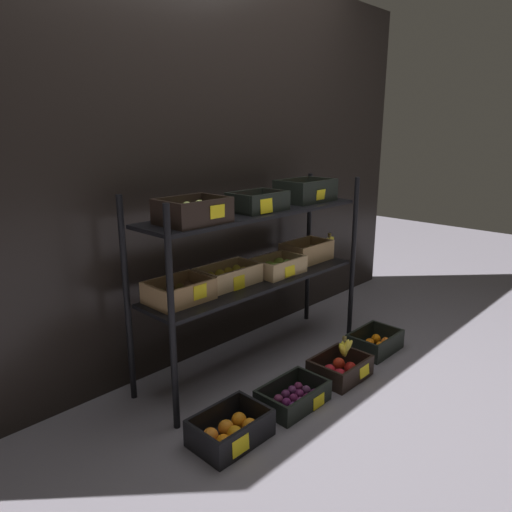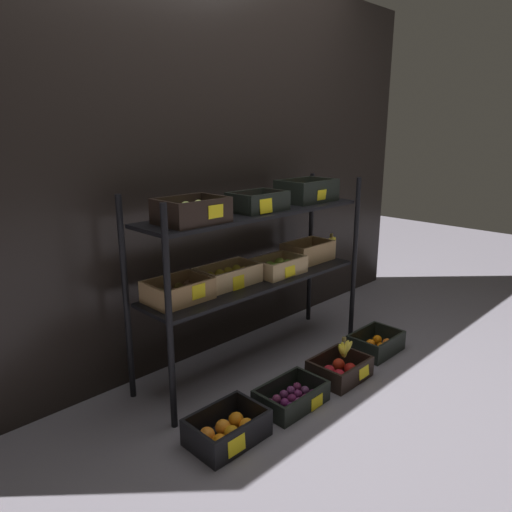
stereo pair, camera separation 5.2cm
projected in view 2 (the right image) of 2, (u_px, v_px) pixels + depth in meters
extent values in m
plane|color=slate|center=(256.00, 361.00, 2.94)|extent=(10.00, 10.00, 0.00)
cube|color=black|center=(211.00, 168.00, 2.89)|extent=(3.90, 0.12, 2.33)
cylinder|color=black|center=(169.00, 322.00, 2.15)|extent=(0.03, 0.03, 1.09)
cylinder|color=black|center=(355.00, 259.00, 3.17)|extent=(0.03, 0.03, 1.09)
cylinder|color=black|center=(126.00, 301.00, 2.41)|extent=(0.03, 0.03, 1.09)
cylinder|color=black|center=(310.00, 249.00, 3.43)|extent=(0.03, 0.03, 1.09)
cube|color=black|center=(256.00, 281.00, 2.80)|extent=(1.47, 0.35, 0.02)
cube|color=black|center=(256.00, 212.00, 2.69)|extent=(1.47, 0.35, 0.02)
cube|color=#A87F51|center=(178.00, 299.00, 2.46)|extent=(0.32, 0.24, 0.01)
cube|color=#A87F51|center=(191.00, 294.00, 2.37)|extent=(0.32, 0.02, 0.10)
cube|color=#A87F51|center=(166.00, 284.00, 2.52)|extent=(0.32, 0.02, 0.10)
cube|color=#A87F51|center=(153.00, 296.00, 2.34)|extent=(0.02, 0.20, 0.10)
cube|color=#A87F51|center=(201.00, 282.00, 2.55)|extent=(0.02, 0.20, 0.10)
ellipsoid|color=brown|center=(168.00, 298.00, 2.37)|extent=(0.05, 0.05, 0.07)
ellipsoid|color=brown|center=(178.00, 295.00, 2.41)|extent=(0.05, 0.05, 0.07)
ellipsoid|color=brown|center=(187.00, 293.00, 2.44)|extent=(0.05, 0.05, 0.07)
ellipsoid|color=brown|center=(196.00, 290.00, 2.48)|extent=(0.05, 0.05, 0.07)
ellipsoid|color=brown|center=(160.00, 294.00, 2.42)|extent=(0.05, 0.05, 0.07)
ellipsoid|color=brown|center=(169.00, 291.00, 2.46)|extent=(0.05, 0.05, 0.07)
ellipsoid|color=brown|center=(179.00, 289.00, 2.50)|extent=(0.05, 0.05, 0.07)
ellipsoid|color=brown|center=(188.00, 286.00, 2.53)|extent=(0.05, 0.05, 0.07)
cube|color=yellow|center=(199.00, 291.00, 2.39)|extent=(0.08, 0.00, 0.07)
cube|color=tan|center=(228.00, 283.00, 2.71)|extent=(0.36, 0.21, 0.01)
cube|color=tan|center=(240.00, 278.00, 2.63)|extent=(0.36, 0.02, 0.10)
cube|color=tan|center=(217.00, 270.00, 2.77)|extent=(0.36, 0.02, 0.10)
cube|color=tan|center=(204.00, 281.00, 2.58)|extent=(0.02, 0.18, 0.10)
cube|color=tan|center=(249.00, 268.00, 2.82)|extent=(0.02, 0.18, 0.10)
ellipsoid|color=yellow|center=(217.00, 281.00, 2.61)|extent=(0.06, 0.06, 0.08)
ellipsoid|color=yellow|center=(228.00, 278.00, 2.66)|extent=(0.06, 0.06, 0.08)
ellipsoid|color=yellow|center=(236.00, 276.00, 2.70)|extent=(0.06, 0.06, 0.08)
ellipsoid|color=yellow|center=(244.00, 273.00, 2.75)|extent=(0.06, 0.06, 0.08)
ellipsoid|color=yellow|center=(210.00, 278.00, 2.65)|extent=(0.06, 0.06, 0.08)
ellipsoid|color=yellow|center=(220.00, 276.00, 2.70)|extent=(0.06, 0.06, 0.08)
ellipsoid|color=yellow|center=(228.00, 273.00, 2.74)|extent=(0.06, 0.06, 0.08)
ellipsoid|color=yellow|center=(237.00, 271.00, 2.79)|extent=(0.06, 0.06, 0.08)
cube|color=yellow|center=(239.00, 283.00, 2.62)|extent=(0.08, 0.01, 0.08)
cube|color=tan|center=(278.00, 273.00, 2.91)|extent=(0.32, 0.22, 0.01)
cube|color=tan|center=(290.00, 268.00, 2.83)|extent=(0.32, 0.02, 0.09)
cube|color=tan|center=(266.00, 261.00, 2.96)|extent=(0.32, 0.02, 0.09)
cube|color=tan|center=(261.00, 270.00, 2.79)|extent=(0.02, 0.18, 0.09)
cube|color=tan|center=(294.00, 260.00, 3.00)|extent=(0.02, 0.18, 0.09)
sphere|color=#96C445|center=(276.00, 269.00, 2.84)|extent=(0.07, 0.07, 0.07)
sphere|color=#8EC542|center=(288.00, 265.00, 2.92)|extent=(0.07, 0.07, 0.07)
sphere|color=#8FB938|center=(270.00, 267.00, 2.88)|extent=(0.07, 0.07, 0.07)
sphere|color=#98B637|center=(280.00, 263.00, 2.95)|extent=(0.07, 0.07, 0.07)
cube|color=yellow|center=(290.00, 271.00, 2.82)|extent=(0.09, 0.01, 0.06)
cube|color=tan|center=(308.00, 260.00, 3.19)|extent=(0.34, 0.21, 0.01)
cube|color=tan|center=(319.00, 253.00, 3.11)|extent=(0.34, 0.02, 0.12)
cube|color=tan|center=(297.00, 248.00, 3.24)|extent=(0.34, 0.02, 0.12)
cube|color=tan|center=(292.00, 255.00, 3.06)|extent=(0.02, 0.18, 0.12)
cube|color=tan|center=(323.00, 246.00, 3.28)|extent=(0.02, 0.18, 0.12)
sphere|color=gold|center=(303.00, 257.00, 3.10)|extent=(0.07, 0.07, 0.07)
sphere|color=#E4C34A|center=(311.00, 254.00, 3.17)|extent=(0.07, 0.07, 0.07)
sphere|color=#DBB94F|center=(318.00, 252.00, 3.22)|extent=(0.07, 0.07, 0.07)
sphere|color=#E1C84B|center=(297.00, 255.00, 3.14)|extent=(0.07, 0.07, 0.07)
sphere|color=#E7C848|center=(306.00, 253.00, 3.20)|extent=(0.07, 0.07, 0.07)
sphere|color=#D4C756|center=(312.00, 251.00, 3.26)|extent=(0.07, 0.07, 0.07)
cube|color=black|center=(192.00, 222.00, 2.34)|extent=(0.33, 0.25, 0.01)
cube|color=black|center=(206.00, 212.00, 2.24)|extent=(0.33, 0.02, 0.11)
cube|color=black|center=(177.00, 206.00, 2.40)|extent=(0.33, 0.02, 0.11)
cube|color=black|center=(165.00, 213.00, 2.21)|extent=(0.02, 0.22, 0.11)
cube|color=black|center=(216.00, 206.00, 2.43)|extent=(0.02, 0.22, 0.11)
ellipsoid|color=tan|center=(184.00, 214.00, 2.25)|extent=(0.07, 0.07, 0.09)
ellipsoid|color=#AFB64D|center=(196.00, 212.00, 2.29)|extent=(0.07, 0.07, 0.09)
ellipsoid|color=#B2C252|center=(209.00, 210.00, 2.35)|extent=(0.07, 0.07, 0.09)
ellipsoid|color=tan|center=(174.00, 212.00, 2.30)|extent=(0.07, 0.07, 0.09)
ellipsoid|color=#A8BD5B|center=(186.00, 210.00, 2.35)|extent=(0.07, 0.07, 0.09)
ellipsoid|color=#A9B759|center=(199.00, 209.00, 2.40)|extent=(0.07, 0.07, 0.09)
cube|color=yellow|center=(216.00, 211.00, 2.27)|extent=(0.09, 0.01, 0.06)
cube|color=black|center=(257.00, 210.00, 2.67)|extent=(0.31, 0.22, 0.01)
cube|color=black|center=(270.00, 202.00, 2.59)|extent=(0.31, 0.02, 0.10)
cube|color=black|center=(245.00, 198.00, 2.73)|extent=(0.31, 0.02, 0.10)
cube|color=black|center=(238.00, 203.00, 2.56)|extent=(0.02, 0.19, 0.10)
cube|color=black|center=(275.00, 198.00, 2.76)|extent=(0.02, 0.19, 0.10)
sphere|color=red|center=(254.00, 204.00, 2.61)|extent=(0.07, 0.07, 0.07)
sphere|color=red|center=(267.00, 202.00, 2.68)|extent=(0.07, 0.07, 0.07)
sphere|color=red|center=(247.00, 203.00, 2.64)|extent=(0.07, 0.07, 0.07)
sphere|color=red|center=(260.00, 201.00, 2.72)|extent=(0.07, 0.07, 0.07)
cube|color=yellow|center=(266.00, 206.00, 2.56)|extent=(0.09, 0.01, 0.08)
cube|color=black|center=(306.00, 200.00, 3.02)|extent=(0.36, 0.25, 0.01)
cube|color=black|center=(321.00, 191.00, 2.92)|extent=(0.36, 0.02, 0.13)
cube|color=black|center=(293.00, 188.00, 3.08)|extent=(0.36, 0.02, 0.13)
cube|color=black|center=(289.00, 192.00, 2.88)|extent=(0.02, 0.22, 0.13)
cube|color=black|center=(323.00, 187.00, 3.12)|extent=(0.02, 0.22, 0.13)
sphere|color=orange|center=(301.00, 197.00, 2.91)|extent=(0.06, 0.06, 0.06)
sphere|color=orange|center=(308.00, 196.00, 2.97)|extent=(0.06, 0.06, 0.06)
sphere|color=orange|center=(315.00, 195.00, 3.01)|extent=(0.06, 0.06, 0.06)
sphere|color=orange|center=(321.00, 194.00, 3.05)|extent=(0.06, 0.06, 0.06)
sphere|color=orange|center=(292.00, 196.00, 2.96)|extent=(0.06, 0.06, 0.06)
sphere|color=orange|center=(298.00, 195.00, 3.02)|extent=(0.06, 0.06, 0.06)
sphere|color=orange|center=(305.00, 194.00, 3.06)|extent=(0.06, 0.06, 0.06)
sphere|color=orange|center=(311.00, 193.00, 3.11)|extent=(0.06, 0.06, 0.06)
cube|color=yellow|center=(322.00, 195.00, 2.92)|extent=(0.08, 0.01, 0.06)
cylinder|color=brown|center=(331.00, 235.00, 3.32)|extent=(0.02, 0.02, 0.02)
ellipsoid|color=yellow|center=(328.00, 244.00, 3.33)|extent=(0.09, 0.03, 0.10)
ellipsoid|color=yellow|center=(330.00, 244.00, 3.33)|extent=(0.06, 0.03, 0.10)
ellipsoid|color=yellow|center=(332.00, 244.00, 3.34)|extent=(0.03, 0.03, 0.10)
ellipsoid|color=yellow|center=(332.00, 243.00, 3.35)|extent=(0.06, 0.03, 0.10)
ellipsoid|color=yellow|center=(333.00, 243.00, 3.35)|extent=(0.08, 0.03, 0.10)
cube|color=black|center=(227.00, 439.00, 2.19)|extent=(0.36, 0.25, 0.01)
cube|color=black|center=(244.00, 437.00, 2.09)|extent=(0.36, 0.02, 0.12)
cube|color=black|center=(211.00, 416.00, 2.25)|extent=(0.36, 0.02, 0.12)
cube|color=black|center=(198.00, 443.00, 2.06)|extent=(0.02, 0.21, 0.12)
cube|color=black|center=(253.00, 411.00, 2.29)|extent=(0.02, 0.21, 0.12)
sphere|color=orange|center=(220.00, 442.00, 2.10)|extent=(0.07, 0.07, 0.07)
sphere|color=orange|center=(232.00, 434.00, 2.16)|extent=(0.07, 0.07, 0.07)
sphere|color=orange|center=(247.00, 426.00, 2.21)|extent=(0.07, 0.07, 0.07)
sphere|color=orange|center=(207.00, 435.00, 2.15)|extent=(0.07, 0.07, 0.07)
sphere|color=orange|center=(223.00, 427.00, 2.20)|extent=(0.07, 0.07, 0.07)
sphere|color=orange|center=(236.00, 420.00, 2.26)|extent=(0.07, 0.07, 0.07)
cube|color=yellow|center=(237.00, 445.00, 2.05)|extent=(0.10, 0.01, 0.08)
cube|color=black|center=(291.00, 404.00, 2.47)|extent=(0.37, 0.23, 0.01)
cube|color=black|center=(308.00, 403.00, 2.38)|extent=(0.37, 0.02, 0.10)
cube|color=black|center=(276.00, 386.00, 2.53)|extent=(0.37, 0.02, 0.10)
cube|color=black|center=(268.00, 408.00, 2.34)|extent=(0.02, 0.20, 0.10)
cube|color=black|center=(312.00, 382.00, 2.57)|extent=(0.02, 0.20, 0.10)
sphere|color=#591B4C|center=(284.00, 411.00, 2.35)|extent=(0.05, 0.05, 0.05)
sphere|color=#582159|center=(291.00, 407.00, 2.39)|extent=(0.05, 0.05, 0.05)
sphere|color=#692D5C|center=(299.00, 402.00, 2.43)|extent=(0.05, 0.05, 0.05)
sphere|color=#691D49|center=(305.00, 398.00, 2.46)|extent=(0.05, 0.05, 0.05)
sphere|color=#561850|center=(313.00, 394.00, 2.50)|extent=(0.05, 0.05, 0.05)
sphere|color=#612F5E|center=(276.00, 408.00, 2.38)|extent=(0.05, 0.05, 0.05)
sphere|color=#601C53|center=(284.00, 403.00, 2.42)|extent=(0.05, 0.05, 0.05)
sphere|color=#5F1A46|center=(292.00, 399.00, 2.46)|extent=(0.05, 0.05, 0.05)
sphere|color=#5F1D4D|center=(298.00, 394.00, 2.50)|extent=(0.05, 0.05, 0.05)
sphere|color=#562B50|center=(305.00, 391.00, 2.54)|extent=(0.05, 0.05, 0.05)
sphere|color=#6B2A55|center=(269.00, 403.00, 2.42)|extent=(0.05, 0.05, 0.05)
sphere|color=#6B284B|center=(277.00, 399.00, 2.46)|extent=(0.05, 0.05, 0.05)
sphere|color=#55224B|center=(284.00, 395.00, 2.50)|extent=(0.05, 0.05, 0.05)
sphere|color=#622A5C|center=(291.00, 391.00, 2.54)|extent=(0.05, 0.05, 0.05)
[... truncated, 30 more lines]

